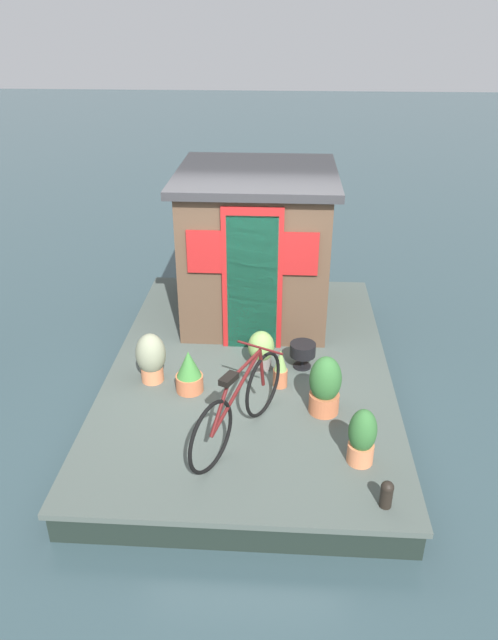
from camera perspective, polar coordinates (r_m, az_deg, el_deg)
ground_plane at (r=7.30m, az=0.10°, el=-6.72°), size 60.00×60.00×0.00m
houseboat_deck at (r=7.20m, az=0.10°, el=-5.50°), size 4.98×3.27×0.37m
houseboat_cabin at (r=7.90m, az=0.71°, el=7.21°), size 2.09×2.02×1.97m
bicycle at (r=5.74m, az=-0.98°, el=-8.24°), size 1.51×0.80×0.84m
potted_plant_fern at (r=6.55m, az=-5.77°, el=-5.00°), size 0.30×0.30×0.50m
potted_plant_basil at (r=6.61m, az=3.03°, el=-4.72°), size 0.16×0.16×0.47m
potted_plant_geranium at (r=5.63m, az=10.79°, el=-10.97°), size 0.26×0.26×0.58m
potted_plant_sage at (r=6.74m, az=-9.38°, el=-3.54°), size 0.34×0.34×0.59m
potted_plant_lavender at (r=6.92m, az=1.17°, el=-2.84°), size 0.31×0.31×0.47m
potted_plant_mint at (r=6.20m, az=7.30°, el=-6.28°), size 0.33×0.33×0.65m
charcoal_grill at (r=6.96m, az=5.17°, el=-2.95°), size 0.30×0.30×0.31m
mooring_bollard at (r=5.34m, az=13.06°, el=-15.87°), size 0.11×0.11×0.26m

